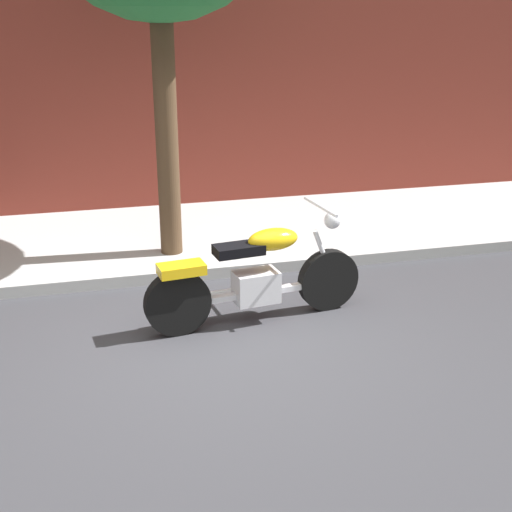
# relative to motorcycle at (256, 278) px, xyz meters

# --- Properties ---
(ground_plane) EXTENTS (60.00, 60.00, 0.00)m
(ground_plane) POSITION_rel_motorcycle_xyz_m (-0.46, -0.40, -0.47)
(ground_plane) COLOR #38383D
(sidewalk) EXTENTS (19.59, 2.79, 0.14)m
(sidewalk) POSITION_rel_motorcycle_xyz_m (-0.46, 2.57, -0.40)
(sidewalk) COLOR #B1B1B1
(sidewalk) RESTS_ON ground
(motorcycle) EXTENTS (2.26, 0.70, 1.15)m
(motorcycle) POSITION_rel_motorcycle_xyz_m (0.00, 0.00, 0.00)
(motorcycle) COLOR black
(motorcycle) RESTS_ON ground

